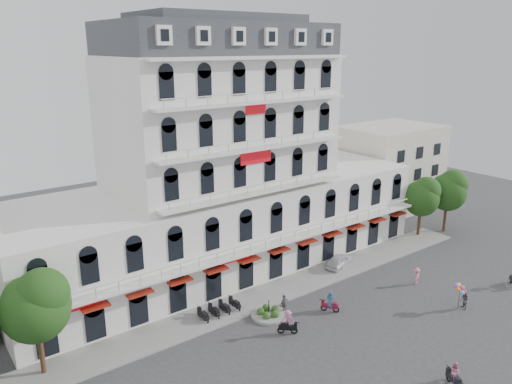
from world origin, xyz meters
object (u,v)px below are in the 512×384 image
Objects in this scene: rider_east at (330,302)px; parked_car at (339,261)px; rider_center at (288,321)px; balloon_vendor at (463,296)px; rider_southwest at (455,374)px.

parked_car is at bearing -87.81° from rider_east.
balloon_vendor is (15.18, -6.40, 0.13)m from rider_center.
rider_east reaches higher than rider_southwest.
parked_car is 13.18m from balloon_vendor.
balloon_vendor is at bearing -161.83° from rider_east.
rider_southwest is 0.98× the size of rider_east.
rider_southwest is at bearing -151.06° from balloon_vendor.
rider_east is 11.98m from balloon_vendor.
balloon_vendor is (9.84, -6.83, 0.31)m from rider_east.
balloon_vendor is at bearing -38.77° from rider_southwest.
rider_southwest is 13.03m from rider_center.
rider_center is (-12.85, -6.56, 0.44)m from parked_car.
rider_southwest is 12.49m from rider_east.
rider_east is 5.37m from rider_center.
balloon_vendor reaches higher than rider_center.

